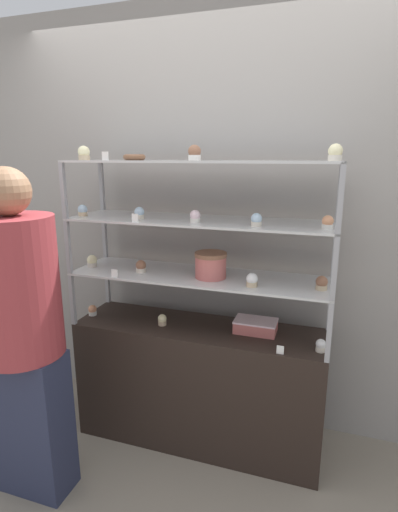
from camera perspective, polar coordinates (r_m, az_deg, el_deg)
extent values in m
plane|color=gray|center=(2.75, 0.00, -24.35)|extent=(20.00, 20.00, 0.00)
cube|color=gray|center=(2.53, 2.51, 4.68)|extent=(8.00, 0.05, 2.60)
cube|color=black|center=(2.54, 0.00, -17.75)|extent=(1.46, 0.41, 0.75)
cube|color=#99999E|center=(2.76, -12.97, -3.33)|extent=(0.02, 0.02, 0.32)
cube|color=#99999E|center=(2.38, 18.23, -6.50)|extent=(0.02, 0.02, 0.32)
cube|color=#99999E|center=(2.46, -17.64, -5.83)|extent=(0.02, 0.02, 0.32)
cube|color=#99999E|center=(2.02, 18.11, -10.24)|extent=(0.02, 0.02, 0.32)
cube|color=silver|center=(2.26, 0.00, -2.87)|extent=(1.46, 0.41, 0.01)
cube|color=#99999E|center=(2.69, -13.34, 3.11)|extent=(0.02, 0.02, 0.32)
cube|color=#99999E|center=(2.30, 18.83, 0.89)|extent=(0.02, 0.02, 0.32)
cube|color=#99999E|center=(2.37, -18.20, 1.35)|extent=(0.02, 0.02, 0.32)
cube|color=#99999E|center=(1.92, 18.82, -1.61)|extent=(0.02, 0.02, 0.32)
cube|color=silver|center=(2.18, 0.00, 5.07)|extent=(1.46, 0.41, 0.01)
cube|color=#99999E|center=(2.65, -13.73, 9.82)|extent=(0.02, 0.02, 0.32)
cube|color=#99999E|center=(2.25, 19.47, 8.73)|extent=(0.02, 0.02, 0.32)
cube|color=#99999E|center=(2.33, -18.80, 8.94)|extent=(0.02, 0.02, 0.32)
cube|color=#99999E|center=(1.86, 19.59, 7.77)|extent=(0.02, 0.02, 0.32)
cube|color=silver|center=(2.16, 0.00, 13.36)|extent=(1.46, 0.41, 0.01)
cylinder|color=#C66660|center=(2.19, 1.68, -1.58)|extent=(0.17, 0.17, 0.12)
cylinder|color=#8C5B42|center=(2.17, 1.69, 0.21)|extent=(0.18, 0.18, 0.02)
cube|color=#C66660|center=(2.31, 8.08, -9.97)|extent=(0.23, 0.14, 0.06)
cube|color=silver|center=(2.30, 8.11, -9.15)|extent=(0.24, 0.15, 0.01)
cylinder|color=white|center=(2.61, -14.95, -7.89)|extent=(0.05, 0.05, 0.03)
sphere|color=#E5996B|center=(2.60, -14.98, -7.34)|extent=(0.05, 0.05, 0.05)
cylinder|color=#CCB28C|center=(2.39, -5.27, -9.48)|extent=(0.05, 0.05, 0.03)
sphere|color=#F4EAB2|center=(2.38, -5.28, -8.89)|extent=(0.05, 0.05, 0.05)
cylinder|color=beige|center=(2.18, 16.97, -12.57)|extent=(0.05, 0.05, 0.03)
sphere|color=white|center=(2.17, 17.02, -11.93)|extent=(0.05, 0.05, 0.05)
cube|color=white|center=(2.10, 11.52, -13.01)|extent=(0.04, 0.00, 0.04)
cylinder|color=beige|center=(2.51, -15.00, -1.18)|extent=(0.06, 0.06, 0.03)
sphere|color=#F4EAB2|center=(2.50, -15.04, -0.54)|extent=(0.06, 0.06, 0.06)
cylinder|color=beige|center=(2.33, -8.28, -2.00)|extent=(0.06, 0.06, 0.03)
sphere|color=#8C5B42|center=(2.32, -8.30, -1.31)|extent=(0.06, 0.06, 0.06)
cylinder|color=#CCB28C|center=(2.07, 7.56, -4.00)|extent=(0.06, 0.06, 0.03)
sphere|color=white|center=(2.06, 7.58, -3.23)|extent=(0.06, 0.06, 0.06)
cylinder|color=#CCB28C|center=(2.10, 17.08, -4.28)|extent=(0.06, 0.06, 0.03)
sphere|color=#8C5B42|center=(2.09, 17.13, -3.52)|extent=(0.06, 0.06, 0.06)
cube|color=white|center=(2.26, -11.98, -2.42)|extent=(0.04, 0.00, 0.04)
cylinder|color=#CCB28C|center=(2.42, -16.26, 5.80)|extent=(0.05, 0.05, 0.02)
sphere|color=silver|center=(2.41, -16.30, 6.42)|extent=(0.05, 0.05, 0.05)
cylinder|color=beige|center=(2.24, -8.50, 5.59)|extent=(0.05, 0.05, 0.02)
sphere|color=silver|center=(2.24, -8.53, 6.26)|extent=(0.05, 0.05, 0.05)
cylinder|color=white|center=(2.09, -0.54, 5.14)|extent=(0.05, 0.05, 0.02)
sphere|color=silver|center=(2.09, -0.55, 5.85)|extent=(0.05, 0.05, 0.05)
cylinder|color=beige|center=(2.00, 8.18, 4.57)|extent=(0.05, 0.05, 0.02)
sphere|color=silver|center=(1.99, 8.21, 5.32)|extent=(0.05, 0.05, 0.05)
cylinder|color=white|center=(1.99, 17.87, 4.03)|extent=(0.05, 0.05, 0.02)
sphere|color=#E5996B|center=(1.99, 17.92, 4.78)|extent=(0.05, 0.05, 0.05)
cube|color=white|center=(2.12, -9.12, 5.39)|extent=(0.04, 0.00, 0.04)
cylinder|color=#CCB28C|center=(2.38, -16.08, 13.37)|extent=(0.06, 0.06, 0.03)
sphere|color=#F4EAB2|center=(2.38, -16.13, 14.12)|extent=(0.07, 0.07, 0.07)
cylinder|color=white|center=(2.09, -0.71, 13.87)|extent=(0.06, 0.06, 0.03)
sphere|color=#8C5B42|center=(2.09, -0.71, 14.73)|extent=(0.07, 0.07, 0.07)
cylinder|color=beige|center=(2.00, 18.84, 13.13)|extent=(0.06, 0.06, 0.03)
sphere|color=#F4EAB2|center=(2.00, 18.92, 14.03)|extent=(0.07, 0.07, 0.07)
cube|color=white|center=(2.18, -13.26, 13.75)|extent=(0.04, 0.00, 0.04)
torus|color=brown|center=(2.27, -9.22, 13.77)|extent=(0.12, 0.12, 0.03)
cube|color=#282D47|center=(2.38, -22.66, -21.02)|extent=(0.37, 0.20, 0.78)
cylinder|color=#993338|center=(2.06, -24.55, -4.12)|extent=(0.39, 0.39, 0.68)
sphere|color=#936B4C|center=(1.98, -25.88, 8.31)|extent=(0.22, 0.22, 0.22)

